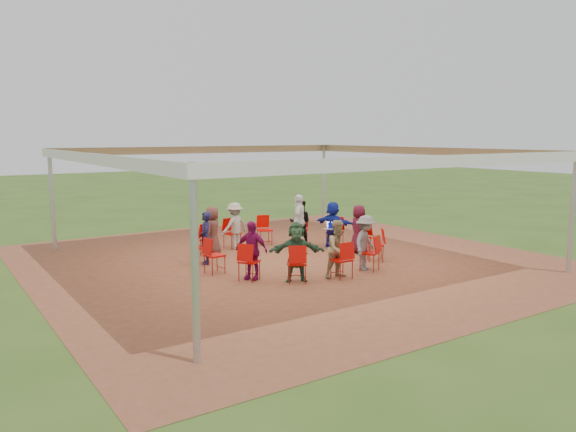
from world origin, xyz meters
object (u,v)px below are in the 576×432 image
person_seated_2 (235,226)px  person_seated_6 (296,252)px  person_seated_7 (339,249)px  person_seated_8 (365,243)px  chair_2 (265,230)px  person_seated_9 (359,229)px  person_seated_3 (213,231)px  chair_6 (215,256)px  person_seated_1 (300,222)px  chair_1 (301,230)px  chair_8 (297,264)px  person_seated_4 (206,238)px  chair_12 (362,237)px  cable_coil (302,253)px  chair_5 (201,247)px  chair_9 (342,260)px  laptop (330,227)px  person_seated_5 (251,250)px  chair_4 (209,240)px  person_seated_0 (333,224)px  chair_0 (335,232)px  chair_7 (249,262)px  chair_3 (232,234)px  chair_10 (370,253)px  chair_11 (376,245)px  standing_person (299,221)px

person_seated_2 → person_seated_6: 4.17m
person_seated_7 → person_seated_8: (1.04, 0.23, 0.00)m
chair_2 → person_seated_9: person_seated_9 is taller
person_seated_3 → person_seated_9: same height
chair_6 → person_seated_8: bearing=56.4°
person_seated_3 → person_seated_1: bearing=138.5°
person_seated_1 → chair_1: bearing=-90.0°
chair_8 → person_seated_4: bearing=136.8°
chair_12 → cable_coil: chair_12 is taller
chair_5 → chair_9: same height
chair_1 → laptop: size_ratio=2.29×
chair_1 → person_seated_2: person_seated_2 is taller
person_seated_4 → chair_12: bearing=97.1°
chair_2 → chair_8: size_ratio=1.00×
person_seated_5 → person_seated_9: bearing=69.2°
chair_4 → person_seated_6: size_ratio=0.65×
chair_6 → chair_9: bearing=41.5°
chair_8 → person_seated_0: size_ratio=0.65×
person_seated_8 → chair_0: bearing=39.8°
chair_5 → chair_7: bearing=27.7°
chair_0 → person_seated_0: bearing=90.0°
chair_3 → chair_7: 3.86m
chair_1 → cable_coil: 1.58m
chair_10 → cable_coil: size_ratio=2.30×
person_seated_3 → chair_5: bearing=7.8°
chair_5 → chair_10: 4.39m
chair_3 → chair_4: 1.12m
person_seated_1 → person_seated_9: 2.07m
chair_1 → person_seated_8: person_seated_8 is taller
chair_0 → chair_9: size_ratio=1.00×
person_seated_0 → cable_coil: person_seated_0 is taller
chair_11 → person_seated_7: (-1.95, -0.84, 0.25)m
chair_9 → cable_coil: 2.95m
chair_8 → laptop: chair_8 is taller
chair_12 → person_seated_4: person_seated_4 is taller
chair_6 → person_seated_4: (0.28, 1.07, 0.25)m
person_seated_4 → person_seated_9: same height
person_seated_6 → chair_4: bearing=125.7°
person_seated_7 → chair_1: bearing=68.7°
person_seated_1 → laptop: (0.43, -0.95, -0.04)m
chair_8 → person_seated_4: (-0.92, 2.89, 0.25)m
chair_3 → chair_9: same height
person_seated_3 → chair_7: bearing=39.8°
chair_6 → person_seated_3: (0.90, 1.93, 0.25)m
chair_5 → standing_person: size_ratio=0.56×
person_seated_2 → person_seated_8: bearing=96.9°
chair_9 → cable_coil: size_ratio=2.30×
chair_10 → person_seated_3: bearing=96.7°
chair_10 → laptop: (0.91, 2.79, 0.21)m
standing_person → chair_1: bearing=-173.7°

